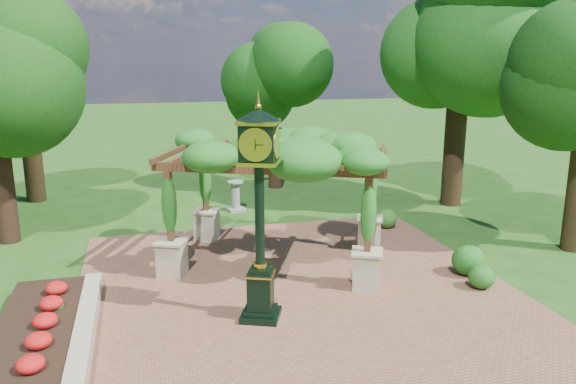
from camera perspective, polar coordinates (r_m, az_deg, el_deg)
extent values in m
plane|color=#1E4714|center=(11.92, 3.17, -13.10)|extent=(120.00, 120.00, 0.00)
cube|color=brown|center=(12.77, 1.76, -11.09)|extent=(10.00, 12.00, 0.04)
cube|color=#C6B793|center=(11.86, -19.89, -13.02)|extent=(0.35, 5.00, 0.40)
cube|color=red|center=(12.00, -24.27, -13.23)|extent=(1.50, 5.00, 0.36)
cube|color=black|center=(12.01, -2.77, -12.36)|extent=(1.02, 1.02, 0.12)
cube|color=black|center=(11.79, -2.80, -10.06)|extent=(0.64, 0.64, 0.88)
cube|color=gold|center=(11.64, -2.83, -8.30)|extent=(0.71, 0.71, 0.04)
cylinder|color=black|center=(11.24, -2.90, -2.30)|extent=(0.25, 0.25, 2.24)
cube|color=black|center=(10.93, -2.99, 5.09)|extent=(0.89, 0.89, 0.68)
cylinder|color=silver|center=(10.59, -3.34, 4.81)|extent=(0.55, 0.25, 0.58)
cone|color=black|center=(10.86, -3.03, 7.88)|extent=(1.15, 1.15, 0.24)
sphere|color=gold|center=(10.85, -3.04, 8.65)|extent=(0.14, 0.14, 0.14)
cube|color=#B7AE88|center=(14.31, -11.70, -6.67)|extent=(0.82, 0.82, 0.86)
cube|color=#51321B|center=(13.90, -11.97, -1.37)|extent=(0.20, 0.20, 1.77)
cube|color=#B7AE88|center=(13.42, 7.98, -7.89)|extent=(0.82, 0.82, 0.86)
cube|color=#51321B|center=(12.99, 8.18, -2.27)|extent=(0.20, 0.20, 1.77)
cube|color=#B7AE88|center=(16.88, -8.25, -3.39)|extent=(0.82, 0.82, 0.86)
cube|color=#51321B|center=(16.54, -8.41, 1.14)|extent=(0.20, 0.20, 1.77)
cube|color=#B7AE88|center=(16.13, 8.26, -4.19)|extent=(0.82, 0.82, 0.86)
cube|color=#51321B|center=(15.77, 8.43, 0.54)|extent=(0.20, 0.20, 1.77)
cube|color=#51321B|center=(13.02, -2.28, 2.26)|extent=(5.13, 2.40, 0.21)
cube|color=#51321B|center=(15.80, -0.19, 4.27)|extent=(5.13, 2.40, 0.21)
ellipsoid|color=#1F601B|center=(14.36, -1.14, 4.38)|extent=(6.49, 5.43, 0.96)
cube|color=gray|center=(20.15, -5.32, -1.75)|extent=(0.71, 0.71, 0.11)
cylinder|color=gray|center=(20.03, -5.35, -0.41)|extent=(0.36, 0.36, 0.98)
cylinder|color=gray|center=(19.91, -5.39, 1.02)|extent=(0.67, 0.67, 0.05)
ellipsoid|color=#1F5618|center=(14.08, 19.07, -8.14)|extent=(0.71, 0.71, 0.56)
ellipsoid|color=#1B5919|center=(14.80, 17.86, -6.62)|extent=(0.91, 0.91, 0.74)
ellipsoid|color=#2E671E|center=(18.16, 9.95, -2.65)|extent=(0.76, 0.76, 0.61)
cylinder|color=#311D13|center=(18.36, -26.83, -0.44)|extent=(0.60, 0.60, 2.75)
cylinder|color=black|center=(23.21, -24.51, 2.93)|extent=(0.70, 0.70, 3.13)
ellipsoid|color=#1E5919|center=(22.91, -25.51, 12.91)|extent=(3.84, 3.84, 4.95)
cylinder|color=#352115|center=(23.46, -1.30, 3.48)|extent=(0.60, 0.60, 2.51)
ellipsoid|color=#123D0F|center=(23.12, -1.34, 11.41)|extent=(3.19, 3.19, 3.97)
cylinder|color=#2F2012|center=(21.46, 16.50, 3.88)|extent=(0.75, 0.75, 3.91)
ellipsoid|color=#1C5518|center=(21.25, 17.45, 17.39)|extent=(4.82, 4.82, 6.17)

